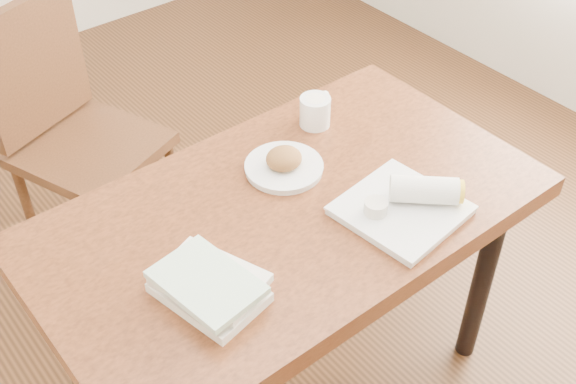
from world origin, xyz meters
TOP-DOWN VIEW (x-y plane):
  - ground at (0.00, 0.00)m, footprint 4.00×5.00m
  - table at (0.00, 0.00)m, footprint 1.27×0.72m
  - chair_far at (-0.17, 0.96)m, footprint 0.54×0.54m
  - plate_scone at (0.08, 0.12)m, footprint 0.21×0.21m
  - coffee_mug at (0.28, 0.23)m, footprint 0.12×0.09m
  - plate_burrito at (0.22, -0.20)m, footprint 0.30×0.30m
  - book_stack at (-0.31, -0.12)m, footprint 0.23×0.27m

SIDE VIEW (x-z plane):
  - ground at x=0.00m, z-range -0.01..0.00m
  - chair_far at x=-0.17m, z-range 0.07..1.03m
  - table at x=0.00m, z-range 0.29..1.04m
  - plate_scone at x=0.08m, z-range 0.74..0.80m
  - plate_burrito at x=0.22m, z-range 0.73..0.82m
  - book_stack at x=-0.31m, z-range 0.75..0.81m
  - coffee_mug at x=0.28m, z-range 0.75..0.84m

